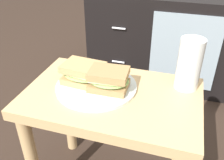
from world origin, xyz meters
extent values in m
cube|color=tan|center=(0.00, 0.00, 0.44)|extent=(0.56, 0.36, 0.04)
cylinder|color=tan|center=(-0.25, 0.14, 0.21)|extent=(0.04, 0.04, 0.43)
cylinder|color=tan|center=(0.25, 0.14, 0.21)|extent=(0.04, 0.04, 0.43)
cube|color=black|center=(0.08, 0.95, 0.29)|extent=(0.96, 0.44, 0.58)
cube|color=#8C9EA8|center=(0.20, 0.72, 0.30)|extent=(0.38, 0.01, 0.44)
cylinder|color=silver|center=(-0.18, 0.72, 0.41)|extent=(0.08, 0.01, 0.01)
cylinder|color=silver|center=(-0.18, 0.72, 0.19)|extent=(0.08, 0.01, 0.01)
cylinder|color=silver|center=(-0.06, 0.02, 0.47)|extent=(0.27, 0.27, 0.01)
cube|color=tan|center=(-0.10, 0.02, 0.48)|extent=(0.14, 0.10, 0.02)
ellipsoid|color=#8CB260|center=(-0.10, 0.02, 0.50)|extent=(0.15, 0.11, 0.02)
cube|color=beige|center=(-0.10, 0.02, 0.51)|extent=(0.13, 0.10, 0.01)
cube|color=tan|center=(-0.10, 0.02, 0.53)|extent=(0.14, 0.10, 0.02)
cube|color=#9E7A4C|center=(-0.01, 0.01, 0.48)|extent=(0.12, 0.09, 0.02)
ellipsoid|color=#8CB260|center=(-0.01, 0.01, 0.50)|extent=(0.13, 0.10, 0.02)
cube|color=beige|center=(-0.01, 0.01, 0.51)|extent=(0.12, 0.09, 0.01)
cube|color=#9E7A4C|center=(-0.01, 0.01, 0.53)|extent=(0.13, 0.10, 0.02)
cylinder|color=silver|center=(0.22, 0.11, 0.54)|extent=(0.08, 0.08, 0.17)
cylinder|color=#B26014|center=(0.22, 0.11, 0.53)|extent=(0.07, 0.07, 0.13)
cylinder|color=white|center=(0.22, 0.11, 0.60)|extent=(0.07, 0.07, 0.01)
camera|label=1|loc=(0.19, -0.63, 0.92)|focal=40.07mm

